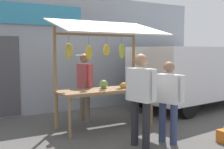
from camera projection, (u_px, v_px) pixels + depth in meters
ground_plane at (105, 127)px, 6.56m from camera, size 40.00×40.00×0.00m
street_backdrop at (67, 53)px, 8.27m from camera, size 9.00×0.30×3.40m
market_stall at (105, 61)px, 6.45m from camera, size 2.50×1.46×2.50m
vendor_with_sunhat at (85, 81)px, 7.03m from camera, size 0.44×0.72×1.70m
shopper_with_ponytail at (141, 93)px, 5.12m from camera, size 0.32×0.71×1.72m
shopper_in_grey_tee at (168, 97)px, 5.36m from camera, size 0.33×0.66×1.57m
parked_van at (195, 72)px, 8.76m from camera, size 4.57×2.29×1.88m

